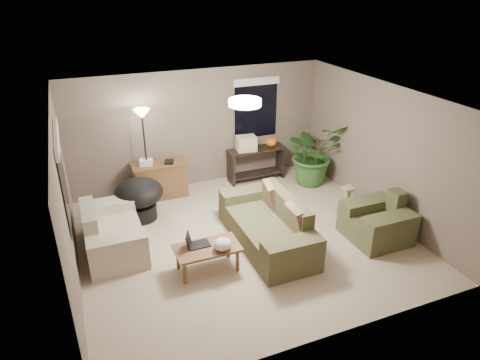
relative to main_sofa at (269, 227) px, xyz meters
name	(u,v)px	position (x,y,z in m)	size (l,w,h in m)	color
room_shell	(245,174)	(-0.34, 0.26, 0.96)	(5.50, 5.50, 5.50)	tan
main_sofa	(269,227)	(0.00, 0.00, 0.00)	(0.95, 2.20, 0.85)	#4A482C
throw_pillows	(283,207)	(0.26, 0.00, 0.36)	(0.32, 1.37, 0.47)	#8C7251
loveseat	(112,234)	(-2.52, 0.79, 0.00)	(0.90, 1.60, 0.85)	beige
armchair	(377,223)	(1.81, -0.57, 0.00)	(0.95, 1.00, 0.85)	brown
coffee_table	(207,250)	(-1.21, -0.34, 0.06)	(1.00, 0.55, 0.42)	brown
laptop	(195,243)	(-1.38, -0.24, 0.19)	(0.40, 0.24, 0.24)	black
plastic_bag	(223,244)	(-1.01, -0.49, 0.22)	(0.27, 0.25, 0.19)	white
desk	(160,180)	(-1.34, 2.40, 0.08)	(1.10, 0.50, 0.75)	brown
desk_papers	(151,162)	(-1.49, 2.39, 0.51)	(0.72, 0.31, 0.12)	silver
console_table	(256,162)	(0.84, 2.41, 0.14)	(1.30, 0.40, 0.75)	black
pumpkin	(271,142)	(1.19, 2.41, 0.56)	(0.26, 0.26, 0.21)	orange
cardboard_box	(246,143)	(0.59, 2.41, 0.61)	(0.42, 0.31, 0.31)	beige
papasan_chair	(139,196)	(-1.89, 1.65, 0.17)	(0.92, 0.92, 0.80)	black
floor_lamp	(143,125)	(-1.58, 2.37, 1.30)	(0.32, 0.32, 1.91)	black
ceiling_fixture	(245,102)	(-0.34, 0.26, 2.15)	(0.50, 0.50, 0.10)	white
houseplant	(313,160)	(1.93, 1.82, 0.25)	(1.25, 1.39, 1.08)	#2D5923
cat_scratching_post	(347,201)	(1.90, 0.44, -0.08)	(0.32, 0.32, 0.50)	tan
window_left	(60,161)	(-3.07, 0.56, 1.49)	(0.05, 1.56, 1.33)	black
window_back	(256,98)	(0.96, 2.74, 1.49)	(1.06, 0.05, 1.33)	black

